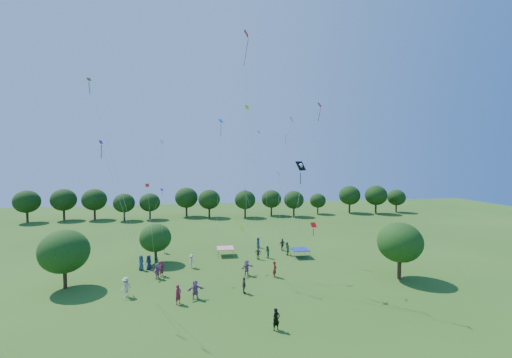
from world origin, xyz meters
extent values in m
plane|color=#36611D|center=(0.00, 0.00, 0.00)|extent=(160.00, 160.00, 0.00)
cylinder|color=#422B19|center=(-19.51, 14.94, 0.87)|extent=(0.36, 0.36, 1.75)
ellipsoid|color=#1D4614|center=(-19.51, 14.94, 3.81)|extent=(4.85, 4.85, 4.37)
cylinder|color=#422B19|center=(-11.47, 22.18, 0.78)|extent=(0.32, 0.32, 1.56)
ellipsoid|color=#1D4614|center=(-11.47, 22.18, 3.23)|extent=(3.93, 3.93, 3.54)
cylinder|color=#422B19|center=(15.55, 11.81, 1.01)|extent=(0.41, 0.41, 2.01)
ellipsoid|color=#1D4614|center=(15.55, 11.81, 4.06)|extent=(4.80, 4.80, 4.32)
cylinder|color=#422B19|center=(-41.12, 55.27, 1.08)|extent=(0.44, 0.44, 2.15)
ellipsoid|color=#16370F|center=(-41.12, 55.27, 4.35)|extent=(5.17, 5.17, 4.65)
cylinder|color=#422B19|center=(-34.66, 56.91, 1.09)|extent=(0.45, 0.45, 2.17)
ellipsoid|color=#16370F|center=(-34.66, 56.91, 4.39)|extent=(5.22, 5.22, 4.70)
cylinder|color=#422B19|center=(-28.36, 56.56, 1.08)|extent=(0.44, 0.44, 2.15)
ellipsoid|color=#16370F|center=(-28.36, 56.56, 4.35)|extent=(5.17, 5.17, 4.65)
cylinder|color=#422B19|center=(-21.78, 54.28, 0.93)|extent=(0.38, 0.38, 1.87)
ellipsoid|color=#16370F|center=(-21.78, 54.28, 3.77)|extent=(4.48, 4.48, 4.03)
cylinder|color=#422B19|center=(-16.56, 54.89, 0.92)|extent=(0.38, 0.38, 1.84)
ellipsoid|color=#16370F|center=(-16.56, 54.89, 3.72)|extent=(4.42, 4.42, 3.98)
cylinder|color=#422B19|center=(-8.83, 57.29, 1.07)|extent=(0.44, 0.44, 2.14)
ellipsoid|color=#16370F|center=(-8.83, 57.29, 4.33)|extent=(5.14, 5.14, 4.63)
cylinder|color=#422B19|center=(-3.73, 55.12, 1.01)|extent=(0.42, 0.42, 2.03)
ellipsoid|color=#16370F|center=(-3.73, 55.12, 4.09)|extent=(4.86, 4.86, 4.37)
cylinder|color=#422B19|center=(4.25, 54.00, 0.98)|extent=(0.40, 0.40, 1.96)
ellipsoid|color=#16370F|center=(4.25, 54.00, 3.96)|extent=(4.71, 4.71, 4.24)
cylinder|color=#422B19|center=(10.62, 55.53, 0.96)|extent=(0.39, 0.39, 1.91)
ellipsoid|color=#16370F|center=(10.62, 55.53, 3.87)|extent=(4.59, 4.59, 4.13)
cylinder|color=#422B19|center=(15.42, 53.36, 0.94)|extent=(0.39, 0.39, 1.89)
ellipsoid|color=#16370F|center=(15.42, 53.36, 3.82)|extent=(4.54, 4.54, 4.08)
cylinder|color=#422B19|center=(22.08, 55.90, 0.79)|extent=(0.33, 0.33, 1.58)
ellipsoid|color=#16370F|center=(22.08, 55.90, 3.20)|extent=(3.80, 3.80, 3.42)
cylinder|color=#422B19|center=(30.27, 56.13, 1.07)|extent=(0.44, 0.44, 2.13)
ellipsoid|color=#16370F|center=(30.27, 56.13, 4.31)|extent=(5.12, 5.12, 4.61)
cylinder|color=#422B19|center=(36.10, 54.14, 1.09)|extent=(0.45, 0.45, 2.18)
ellipsoid|color=#16370F|center=(36.10, 54.14, 4.41)|extent=(5.24, 5.24, 4.72)
cylinder|color=#422B19|center=(42.14, 55.19, 0.91)|extent=(0.37, 0.37, 1.81)
ellipsoid|color=#16370F|center=(42.14, 55.19, 3.66)|extent=(4.35, 4.35, 3.91)
cube|color=red|center=(-2.55, 24.00, 1.05)|extent=(2.20, 2.20, 0.08)
cylinder|color=#999999|center=(-3.55, 23.00, 0.55)|extent=(0.05, 0.05, 1.10)
cylinder|color=#999999|center=(-1.55, 23.00, 0.55)|extent=(0.05, 0.05, 1.10)
cylinder|color=#999999|center=(-3.55, 25.00, 0.55)|extent=(0.05, 0.05, 1.10)
cylinder|color=#999999|center=(-1.55, 25.00, 0.55)|extent=(0.05, 0.05, 1.10)
cube|color=navy|center=(7.26, 21.66, 1.05)|extent=(2.20, 2.20, 0.08)
cylinder|color=#999999|center=(6.26, 20.66, 0.55)|extent=(0.05, 0.05, 1.10)
cylinder|color=#999999|center=(8.26, 20.66, 0.55)|extent=(0.05, 0.05, 1.10)
cylinder|color=#999999|center=(6.26, 22.66, 0.55)|extent=(0.05, 0.05, 1.10)
cylinder|color=#999999|center=(8.26, 22.66, 0.55)|extent=(0.05, 0.05, 1.10)
imported|color=black|center=(-0.27, 3.03, 0.86)|extent=(0.74, 0.61, 1.71)
imported|color=#1B1C50|center=(-11.97, 19.64, 0.87)|extent=(0.97, 0.86, 1.73)
imported|color=maroon|center=(-7.95, 9.14, 0.90)|extent=(0.77, 0.78, 1.79)
imported|color=#296137|center=(2.83, 21.84, 0.83)|extent=(0.47, 0.83, 1.65)
imported|color=beige|center=(-10.94, 26.57, 0.80)|extent=(0.52, 1.07, 1.60)
imported|color=#3E3831|center=(1.56, 21.51, 0.80)|extent=(1.03, 0.86, 1.61)
imported|color=#985979|center=(-10.57, 16.22, 0.88)|extent=(1.26, 1.73, 1.76)
imported|color=navy|center=(-12.84, 19.56, 0.89)|extent=(0.87, 1.00, 1.78)
imported|color=maroon|center=(2.22, 14.62, 0.90)|extent=(0.68, 0.79, 1.80)
imported|color=#214F25|center=(5.75, 22.82, 0.90)|extent=(0.66, 0.97, 1.80)
imported|color=beige|center=(-12.97, 11.65, 0.95)|extent=(1.13, 1.35, 1.90)
imported|color=#423D34|center=(-1.75, 10.59, 0.81)|extent=(0.51, 0.98, 1.61)
imported|color=#96578A|center=(-0.78, 15.63, 0.90)|extent=(1.77, 1.32, 1.81)
imported|color=navy|center=(2.58, 27.32, 0.78)|extent=(0.51, 0.81, 1.56)
imported|color=maroon|center=(-10.18, 16.99, 0.88)|extent=(0.70, 0.78, 1.75)
imported|color=#2B6537|center=(-11.11, 19.62, 0.76)|extent=(0.60, 0.84, 1.53)
imported|color=beige|center=(-6.95, 19.45, 0.83)|extent=(0.82, 1.18, 1.66)
imported|color=#473B39|center=(5.73, 25.27, 0.86)|extent=(1.11, 0.86, 1.73)
imported|color=#884F86|center=(-6.44, 10.06, 0.89)|extent=(1.74, 0.91, 1.77)
cube|color=black|center=(4.36, 12.11, 12.42)|extent=(1.24, 1.12, 0.94)
cube|color=black|center=(4.36, 12.16, 11.13)|extent=(0.11, 0.27, 1.18)
sphere|color=white|center=(4.36, 12.05, 12.52)|extent=(0.34, 0.34, 0.34)
cylinder|color=white|center=(4.36, 12.05, 12.24)|extent=(0.25, 0.48, 0.32)
cylinder|color=white|center=(4.36, 12.05, 12.24)|extent=(0.25, 0.48, 0.32)
cylinder|color=beige|center=(4.35, 13.16, 6.63)|extent=(0.04, 2.10, 10.66)
cube|color=red|center=(-0.66, 16.59, 27.06)|extent=(0.44, 0.82, 0.71)
cube|color=red|center=(-0.66, 16.64, 25.06)|extent=(0.48, 0.51, 2.94)
cylinder|color=beige|center=(-0.90, 15.05, 14.01)|extent=(0.50, 3.09, 25.43)
cube|color=red|center=(6.31, 13.57, 5.93)|extent=(0.70, 0.54, 0.49)
cube|color=red|center=(6.31, 13.62, 5.11)|extent=(0.15, 0.19, 0.84)
cylinder|color=beige|center=(4.46, 13.17, 3.48)|extent=(3.72, 0.83, 4.38)
cube|color=#FA310D|center=(-11.55, 16.63, 10.28)|extent=(0.42, 0.29, 0.35)
cylinder|color=beige|center=(-11.32, 17.38, 5.71)|extent=(0.48, 1.51, 8.83)
cube|color=#D9ED15|center=(-1.06, 17.59, 4.95)|extent=(0.70, 0.71, 0.44)
cylinder|color=beige|center=(0.33, 16.71, 3.00)|extent=(2.79, 1.78, 3.42)
cube|color=#167D21|center=(-1.12, 14.14, 9.69)|extent=(0.37, 0.47, 0.35)
cube|color=#167D21|center=(-1.12, 14.19, 9.06)|extent=(0.13, 0.18, 0.73)
cylinder|color=beige|center=(0.45, 14.80, 5.41)|extent=(3.15, 1.34, 8.23)
cube|color=blue|center=(3.01, 29.35, 17.23)|extent=(0.58, 0.62, 0.39)
cylinder|color=beige|center=(3.56, 27.29, 9.16)|extent=(1.12, 4.14, 15.72)
cube|color=purple|center=(-14.38, 9.81, 14.59)|extent=(0.32, 0.40, 0.31)
cube|color=purple|center=(-14.38, 9.86, 13.75)|extent=(0.14, 0.28, 1.22)
cylinder|color=beige|center=(-12.55, 10.07, 7.87)|extent=(3.69, 0.54, 13.15)
cube|color=silver|center=(4.13, 14.95, 17.52)|extent=(0.61, 0.68, 0.55)
cylinder|color=beige|center=(2.86, 15.14, 9.28)|extent=(2.57, 0.41, 15.96)
cube|color=#0D7ED1|center=(1.73, 10.97, 11.70)|extent=(0.37, 0.59, 0.49)
cylinder|color=beige|center=(2.17, 12.06, 6.38)|extent=(0.91, 2.20, 10.17)
cube|color=#E80D40|center=(5.47, 9.75, 18.30)|extent=(0.40, 0.55, 0.41)
cube|color=#E80D40|center=(5.47, 9.80, 17.36)|extent=(0.22, 0.25, 1.22)
cylinder|color=beige|center=(4.05, 11.35, 9.69)|extent=(2.85, 3.22, 16.79)
cube|color=#FF610D|center=(5.45, 22.49, 16.54)|extent=(0.39, 0.45, 0.28)
cube|color=#FF610D|center=(5.45, 22.54, 15.74)|extent=(0.16, 0.25, 1.09)
cylinder|color=beige|center=(5.46, 22.14, 8.84)|extent=(0.04, 0.72, 15.08)
cube|color=#D7FF16|center=(1.27, 29.69, 20.95)|extent=(0.74, 0.62, 0.61)
cylinder|color=beige|center=(2.46, 27.44, 10.98)|extent=(2.40, 4.52, 19.37)
cube|color=#38951B|center=(-15.38, 10.36, 20.06)|extent=(0.38, 0.39, 0.29)
cube|color=#38951B|center=(-15.38, 10.41, 19.31)|extent=(0.07, 0.24, 1.05)
cylinder|color=beige|center=(-13.02, 10.41, 10.61)|extent=(4.73, 0.10, 18.62)
cube|color=#1482C9|center=(-3.54, 16.47, 17.35)|extent=(0.64, 0.64, 0.42)
cube|color=#1482C9|center=(-3.54, 16.52, 16.32)|extent=(0.06, 0.30, 1.35)
cylinder|color=beige|center=(-4.05, 14.06, 9.21)|extent=(1.03, 4.84, 15.83)
cube|color=purple|center=(-11.38, 29.82, 8.63)|extent=(0.52, 0.51, 0.34)
cube|color=purple|center=(-11.38, 29.87, 8.01)|extent=(0.07, 0.16, 0.68)
cylinder|color=beige|center=(-12.59, 26.76, 4.87)|extent=(2.43, 6.14, 7.16)
cube|color=white|center=(-10.22, 19.52, 15.15)|extent=(0.49, 0.52, 0.45)
cylinder|color=beige|center=(-10.41, 20.28, 8.12)|extent=(0.38, 1.54, 13.65)
camera|label=1|loc=(-6.04, -21.84, 13.11)|focal=24.00mm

